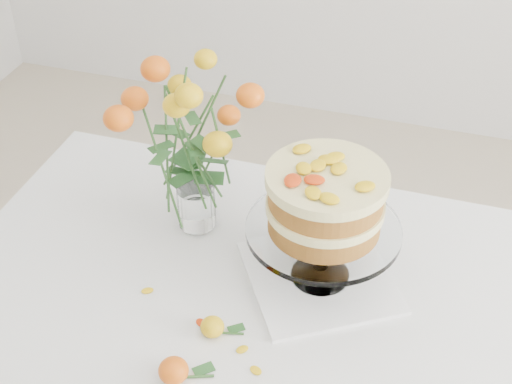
% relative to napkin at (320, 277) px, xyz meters
% --- Properties ---
extents(table, '(1.43, 0.93, 0.76)m').
position_rel_napkin_xyz_m(table, '(-0.08, -0.09, -0.09)').
color(table, tan).
rests_on(table, ground).
extents(napkin, '(0.41, 0.41, 0.01)m').
position_rel_napkin_xyz_m(napkin, '(0.00, 0.00, 0.00)').
color(napkin, white).
rests_on(napkin, table).
extents(cake_stand, '(0.32, 0.32, 0.29)m').
position_rel_napkin_xyz_m(cake_stand, '(0.00, 0.00, 0.20)').
color(cake_stand, white).
rests_on(cake_stand, napkin).
extents(rose_vase, '(0.34, 0.34, 0.44)m').
position_rel_napkin_xyz_m(rose_vase, '(-0.31, 0.09, 0.25)').
color(rose_vase, white).
rests_on(rose_vase, table).
extents(loose_rose_near, '(0.08, 0.05, 0.04)m').
position_rel_napkin_xyz_m(loose_rose_near, '(-0.17, -0.21, 0.02)').
color(loose_rose_near, '#EBAF14').
rests_on(loose_rose_near, table).
extents(loose_rose_far, '(0.10, 0.06, 0.05)m').
position_rel_napkin_xyz_m(loose_rose_far, '(-0.20, -0.34, 0.02)').
color(loose_rose_far, '#D9630A').
rests_on(loose_rose_far, table).
extents(stray_petal_a, '(0.03, 0.02, 0.00)m').
position_rel_napkin_xyz_m(stray_petal_a, '(-0.20, -0.19, -0.00)').
color(stray_petal_a, '#E5B40E').
rests_on(stray_petal_a, table).
extents(stray_petal_b, '(0.03, 0.02, 0.00)m').
position_rel_napkin_xyz_m(stray_petal_b, '(-0.10, -0.23, -0.00)').
color(stray_petal_b, '#E5B40E').
rests_on(stray_petal_b, table).
extents(stray_petal_c, '(0.03, 0.02, 0.00)m').
position_rel_napkin_xyz_m(stray_petal_c, '(-0.06, -0.27, -0.00)').
color(stray_petal_c, '#E5B40E').
rests_on(stray_petal_c, table).
extents(stray_petal_d, '(0.03, 0.02, 0.00)m').
position_rel_napkin_xyz_m(stray_petal_d, '(-0.34, -0.14, -0.00)').
color(stray_petal_d, '#E5B40E').
rests_on(stray_petal_d, table).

